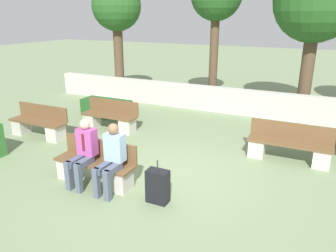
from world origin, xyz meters
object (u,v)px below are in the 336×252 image
object	(u,v)px
tree_leftmost	(117,9)
tree_center_right	(316,2)
bench_right_side	(289,147)
bench_front	(95,167)
bench_back	(39,125)
bench_left_side	(110,119)
person_seated_woman	(111,155)
suitcase	(158,186)
person_seated_man	(83,150)

from	to	relation	value
tree_leftmost	tree_center_right	distance (m)	7.03
bench_right_side	bench_front	bearing A→B (deg)	-129.91
bench_right_side	tree_center_right	distance (m)	5.26
bench_right_side	bench_back	distance (m)	6.61
bench_left_side	person_seated_woman	distance (m)	3.66
bench_right_side	tree_leftmost	bearing A→B (deg)	163.64
bench_back	tree_center_right	xyz separation A→B (m)	(6.44, 5.44, 3.29)
bench_front	suitcase	world-z (taller)	bench_front
bench_left_side	bench_back	size ratio (longest dim) A/B	0.98
suitcase	tree_center_right	size ratio (longest dim) A/B	0.17
bench_left_side	tree_leftmost	distance (m)	5.16
bench_front	person_seated_man	xyz separation A→B (m)	(-0.15, -0.14, 0.41)
bench_right_side	tree_center_right	size ratio (longest dim) A/B	0.38
bench_left_side	suitcase	size ratio (longest dim) A/B	2.07
bench_back	tree_leftmost	distance (m)	5.85
bench_back	person_seated_woman	world-z (taller)	person_seated_woman
bench_left_side	person_seated_man	xyz separation A→B (m)	(1.47, -2.94, 0.41)
person_seated_woman	tree_leftmost	bearing A→B (deg)	122.42
tree_leftmost	tree_center_right	xyz separation A→B (m)	(7.01, 0.52, 0.18)
bench_front	tree_leftmost	distance (m)	7.98
tree_center_right	person_seated_man	bearing A→B (deg)	-116.54
tree_leftmost	person_seated_man	bearing A→B (deg)	-61.90
bench_left_side	tree_center_right	xyz separation A→B (m)	(4.99, 4.11, 3.29)
bench_right_side	tree_center_right	xyz separation A→B (m)	(-0.03, 4.12, 3.28)
bench_left_side	bench_right_side	size ratio (longest dim) A/B	0.91
suitcase	person_seated_woman	bearing A→B (deg)	-178.88
bench_left_side	tree_center_right	size ratio (longest dim) A/B	0.34
tree_leftmost	person_seated_woman	bearing A→B (deg)	-57.58
person_seated_man	tree_center_right	bearing A→B (deg)	63.46
bench_right_side	suitcase	xyz separation A→B (m)	(-1.92, -2.91, -0.02)
person_seated_woman	person_seated_man	bearing A→B (deg)	-179.96
bench_right_side	person_seated_woman	xyz separation A→B (m)	(-2.89, -2.93, 0.41)
bench_left_side	tree_leftmost	bearing A→B (deg)	131.02
person_seated_man	person_seated_woman	size ratio (longest dim) A/B	1.00
bench_front	suitcase	xyz separation A→B (m)	(1.48, -0.12, -0.01)
bench_left_side	bench_back	bearing A→B (deg)	-125.60
bench_back	tree_leftmost	size ratio (longest dim) A/B	0.39
bench_left_side	bench_front	bearing A→B (deg)	-48.19
bench_left_side	tree_center_right	world-z (taller)	tree_center_right
tree_leftmost	suitcase	bearing A→B (deg)	-51.84
bench_front	bench_right_side	distance (m)	4.40
tree_leftmost	tree_center_right	bearing A→B (deg)	4.21
suitcase	tree_center_right	xyz separation A→B (m)	(1.89, 7.03, 3.30)
bench_right_side	tree_center_right	world-z (taller)	tree_center_right
bench_front	person_seated_woman	bearing A→B (deg)	-15.07
person_seated_woman	tree_center_right	size ratio (longest dim) A/B	0.27
bench_right_side	tree_center_right	bearing A→B (deg)	101.18
bench_back	tree_leftmost	world-z (taller)	tree_leftmost
bench_left_side	person_seated_man	world-z (taller)	person_seated_man
person_seated_man	tree_center_right	size ratio (longest dim) A/B	0.27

